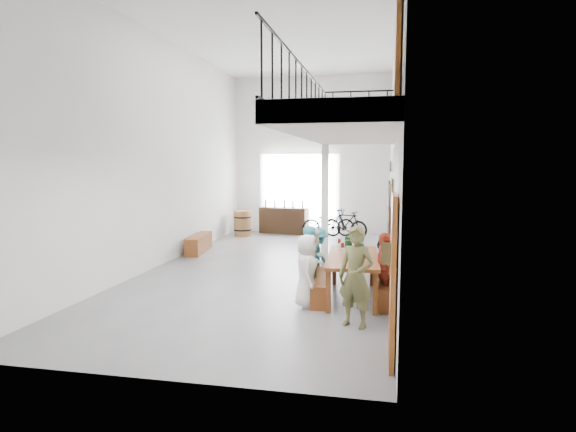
% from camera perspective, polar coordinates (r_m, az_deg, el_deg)
% --- Properties ---
extents(floor, '(12.00, 12.00, 0.00)m').
position_cam_1_polar(floor, '(11.45, -1.92, -6.21)').
color(floor, '#606062').
rests_on(floor, ground).
extents(room_walls, '(12.00, 12.00, 12.00)m').
position_cam_1_polar(room_walls, '(11.23, -1.98, 11.79)').
color(room_walls, white).
rests_on(room_walls, ground).
extents(gateway_portal, '(2.80, 0.08, 2.80)m').
position_cam_1_polar(gateway_portal, '(17.11, 1.34, 2.67)').
color(gateway_portal, white).
rests_on(gateway_portal, ground).
extents(right_wall_decor, '(0.07, 8.28, 5.07)m').
position_cam_1_polar(right_wall_decor, '(9.04, 12.13, 1.50)').
color(right_wall_decor, '#95451C').
rests_on(right_wall_decor, ground).
extents(balcony, '(1.52, 5.62, 4.00)m').
position_cam_1_polar(balcony, '(7.79, 7.05, 9.84)').
color(balcony, white).
rests_on(balcony, ground).
extents(tasting_table, '(1.02, 2.27, 0.79)m').
position_cam_1_polar(tasting_table, '(8.90, 7.70, -5.23)').
color(tasting_table, brown).
rests_on(tasting_table, ground).
extents(bench_inner, '(0.45, 1.79, 0.41)m').
position_cam_1_polar(bench_inner, '(9.04, 3.87, -8.28)').
color(bench_inner, brown).
rests_on(bench_inner, ground).
extents(bench_wall, '(0.26, 1.77, 0.41)m').
position_cam_1_polar(bench_wall, '(9.01, 11.08, -8.44)').
color(bench_wall, brown).
rests_on(bench_wall, ground).
extents(tableware, '(0.56, 1.37, 0.35)m').
position_cam_1_polar(tableware, '(8.96, 7.56, -3.67)').
color(tableware, black).
rests_on(tableware, tasting_table).
extents(side_bench, '(0.58, 1.72, 0.47)m').
position_cam_1_polar(side_bench, '(13.73, -10.50, -3.21)').
color(side_bench, brown).
rests_on(side_bench, ground).
extents(oak_barrel, '(0.59, 0.59, 0.87)m').
position_cam_1_polar(oak_barrel, '(16.45, -5.42, -0.88)').
color(oak_barrel, brown).
rests_on(oak_barrel, ground).
extents(serving_counter, '(1.78, 0.76, 0.91)m').
position_cam_1_polar(serving_counter, '(17.01, -0.49, -0.54)').
color(serving_counter, '#352112').
rests_on(serving_counter, ground).
extents(counter_bottles, '(1.46, 0.37, 0.28)m').
position_cam_1_polar(counter_bottles, '(16.95, -0.48, 1.46)').
color(counter_bottles, black).
rests_on(counter_bottles, serving_counter).
extents(guest_left_a, '(0.51, 0.68, 1.27)m').
position_cam_1_polar(guest_left_a, '(8.32, 2.23, -6.51)').
color(guest_left_a, white).
rests_on(guest_left_a, ground).
extents(guest_left_b, '(0.43, 0.55, 1.34)m').
position_cam_1_polar(guest_left_b, '(8.83, 2.74, -5.50)').
color(guest_left_b, '#256F7D').
rests_on(guest_left_b, ground).
extents(guest_left_c, '(0.63, 0.71, 1.22)m').
position_cam_1_polar(guest_left_c, '(9.40, 3.20, -5.18)').
color(guest_left_c, white).
rests_on(guest_left_c, ground).
extents(guest_left_d, '(0.53, 0.81, 1.17)m').
position_cam_1_polar(guest_left_d, '(9.85, 3.62, -4.81)').
color(guest_left_d, '#256F7D').
rests_on(guest_left_d, ground).
extents(guest_right_a, '(0.50, 0.82, 1.31)m').
position_cam_1_polar(guest_right_a, '(8.42, 11.35, -6.31)').
color(guest_right_a, '#9E301B').
rests_on(guest_right_a, ground).
extents(guest_right_b, '(0.51, 1.15, 1.20)m').
position_cam_1_polar(guest_right_b, '(9.07, 11.49, -5.78)').
color(guest_right_b, black).
rests_on(guest_right_b, ground).
extents(guest_right_c, '(0.35, 0.53, 1.05)m').
position_cam_1_polar(guest_right_c, '(9.66, 11.45, -5.48)').
color(guest_right_c, white).
rests_on(guest_right_c, ground).
extents(host_standing, '(0.66, 0.55, 1.54)m').
position_cam_1_polar(host_standing, '(7.37, 8.05, -7.15)').
color(host_standing, brown).
rests_on(host_standing, ground).
extents(potted_plant, '(0.44, 0.41, 0.41)m').
position_cam_1_polar(potted_plant, '(11.54, 10.57, -5.17)').
color(potted_plant, '#174816').
rests_on(potted_plant, ground).
extents(bicycle_near, '(1.89, 1.11, 0.94)m').
position_cam_1_polar(bicycle_near, '(16.31, 4.82, -0.81)').
color(bicycle_near, black).
rests_on(bicycle_near, ground).
extents(bicycle_far, '(1.61, 0.93, 0.93)m').
position_cam_1_polar(bicycle_far, '(16.11, 6.83, -0.93)').
color(bicycle_far, black).
rests_on(bicycle_far, ground).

